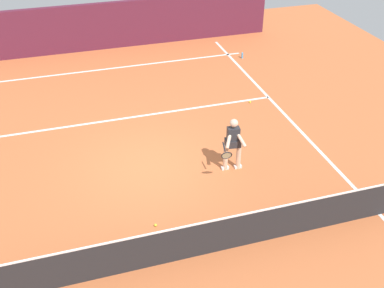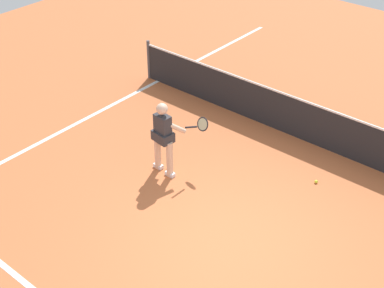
% 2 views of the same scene
% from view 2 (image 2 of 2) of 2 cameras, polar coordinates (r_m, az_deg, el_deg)
% --- Properties ---
extents(ground_plane, '(24.12, 24.12, 0.00)m').
position_cam_2_polar(ground_plane, '(9.65, 3.44, -9.84)').
color(ground_plane, '#C66638').
extents(sideline_left_marking, '(0.10, 16.56, 0.01)m').
position_cam_2_polar(sideline_left_marking, '(12.50, -14.67, 0.45)').
color(sideline_left_marking, white).
rests_on(sideline_left_marking, ground).
extents(court_net, '(10.43, 0.08, 1.03)m').
position_cam_2_polar(court_net, '(11.85, 13.99, 1.32)').
color(court_net, '#4C4C51').
rests_on(court_net, ground).
extents(tennis_player, '(0.86, 0.91, 1.55)m').
position_cam_2_polar(tennis_player, '(10.69, -2.82, 0.88)').
color(tennis_player, beige).
rests_on(tennis_player, ground).
extents(tennis_ball_mid, '(0.07, 0.07, 0.07)m').
position_cam_2_polar(tennis_ball_mid, '(11.09, 12.53, -3.76)').
color(tennis_ball_mid, '#D1E533').
rests_on(tennis_ball_mid, ground).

